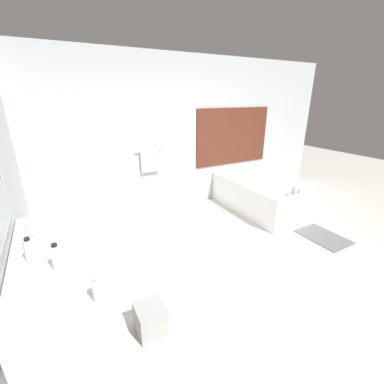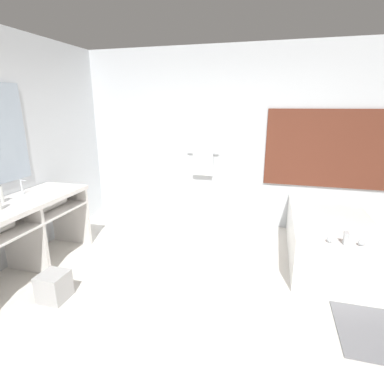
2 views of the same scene
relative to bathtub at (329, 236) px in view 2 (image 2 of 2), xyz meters
name	(u,v)px [view 2 (image 2 of 2)]	position (x,y,z in m)	size (l,w,h in m)	color
ground_plane	(182,302)	(-1.50, -1.32, -0.31)	(16.00, 16.00, 0.00)	silver
wall_back_with_blinds	(227,140)	(-1.45, 0.91, 1.04)	(7.40, 0.13, 2.70)	silver
vanity_counter	(24,219)	(-3.37, -1.21, 0.33)	(0.63, 1.65, 0.85)	white
sink_faucet	(22,187)	(-3.54, -0.99, 0.63)	(0.09, 0.04, 0.18)	silver
bathtub	(329,236)	(0.00, 0.00, 0.00)	(0.91, 1.74, 0.68)	white
water_bottle_2	(0,194)	(-3.52, -1.31, 0.64)	(0.07, 0.07, 0.20)	silver
waste_bin	(54,286)	(-2.73, -1.60, -0.17)	(0.26, 0.26, 0.28)	#B2B2B2
bath_mat	(368,331)	(0.15, -1.29, -0.30)	(0.50, 0.70, 0.02)	slate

